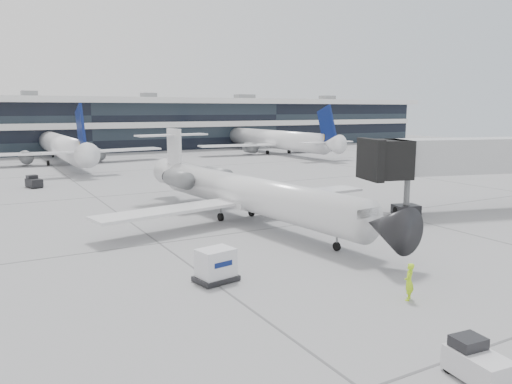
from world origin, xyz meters
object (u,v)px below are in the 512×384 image
regional_jet (244,192)px  cargo_uld (216,265)px  jet_bridge (485,156)px  ramp_worker (409,282)px  baggage_tug (477,363)px

regional_jet → cargo_uld: (-7.80, -11.67, -1.51)m
jet_bridge → ramp_worker: bearing=-135.2°
regional_jet → ramp_worker: (-1.06, -18.32, -1.48)m
cargo_uld → baggage_tug: bearing=-84.8°
jet_bridge → baggage_tug: 30.85m
jet_bridge → baggage_tug: jet_bridge is taller
ramp_worker → baggage_tug: size_ratio=0.82×
jet_bridge → ramp_worker: (-21.31, -12.11, -3.85)m
jet_bridge → ramp_worker: jet_bridge is taller
jet_bridge → ramp_worker: size_ratio=11.38×
ramp_worker → cargo_uld: bearing=-81.5°
regional_jet → cargo_uld: bearing=-130.1°
regional_jet → ramp_worker: size_ratio=17.02×
ramp_worker → baggage_tug: (-3.25, -6.08, -0.29)m
baggage_tug → cargo_uld: size_ratio=0.94×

